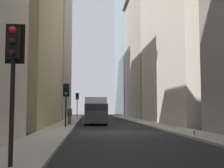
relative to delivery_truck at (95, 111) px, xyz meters
The scene contains 13 objects.
ground_plane 10.64m from the delivery_truck, behind, with size 135.00×135.00×0.00m, color black.
sidewalk_right 10.98m from the delivery_truck, 163.47° to the left, with size 90.00×2.20×0.14m, color #A8A399.
sidewalk_left 12.07m from the delivery_truck, 150.53° to the right, with size 90.00×2.20×0.14m, color #A8A399.
building_left_midfar 15.01m from the delivery_truck, 84.20° to the right, with size 19.24×10.00×20.78m.
building_left_far 27.13m from the delivery_truck, 29.55° to the right, with size 18.82×10.50×26.96m.
building_right_far 25.33m from the delivery_truck, 25.07° to the left, with size 19.97×10.50×29.04m.
delivery_truck is the anchor object (origin of this frame).
sedan_black 15.02m from the delivery_truck, ahead, with size 4.30×1.78×1.42m.
traffic_light_foreground 23.47m from the delivery_truck, behind, with size 0.43×0.52×3.81m.
traffic_light_midblock 6.98m from the delivery_truck, 157.27° to the left, with size 0.43×0.52×3.63m.
traffic_light_far_junction 17.46m from the delivery_truck, ahead, with size 0.43×0.52×4.13m.
pedestrian 3.81m from the delivery_truck, 138.10° to the left, with size 0.26×0.44×1.77m.
discarded_bottle 15.60m from the delivery_truck, 160.12° to the right, with size 0.07×0.07×0.27m.
Camera 1 is at (-20.71, 2.23, 1.63)m, focal length 46.98 mm.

